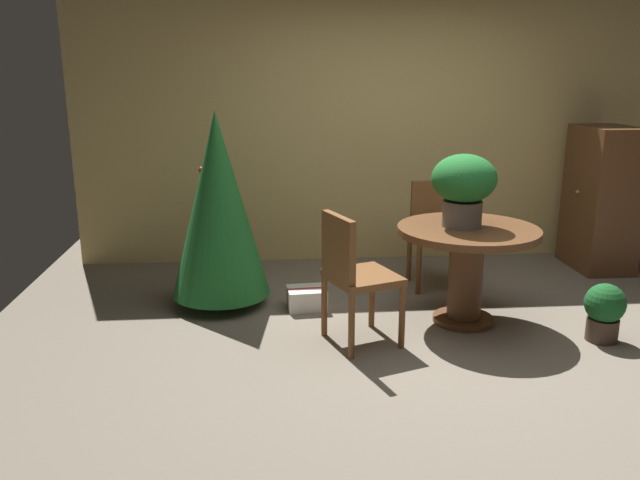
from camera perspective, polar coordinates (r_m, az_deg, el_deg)
ground_plane at (r=4.60m, az=10.69°, el=-9.11°), size 6.60×6.60×0.00m
back_wall_panel at (r=6.37m, az=5.96°, el=9.87°), size 6.00×0.10×2.60m
round_dining_table at (r=4.86m, az=12.92°, el=-1.34°), size 1.04×1.04×0.74m
flower_vase at (r=4.76m, az=12.67°, el=4.86°), size 0.47×0.47×0.53m
wooden_chair_far at (r=5.69m, az=10.21°, el=1.14°), size 0.44×0.41×0.91m
wooden_chair_left at (r=4.36m, az=2.97°, el=-2.77°), size 0.56×0.58×0.93m
holiday_tree at (r=5.08m, az=-9.03°, el=3.09°), size 0.78×0.78×1.56m
gift_box_cream at (r=5.14m, az=-1.20°, el=-5.21°), size 0.32×0.28×0.17m
wooden_cabinet at (r=6.61m, az=23.76°, el=3.38°), size 0.49×0.70×1.35m
potted_plant at (r=4.92m, az=23.96°, el=-5.73°), size 0.28×0.28×0.42m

